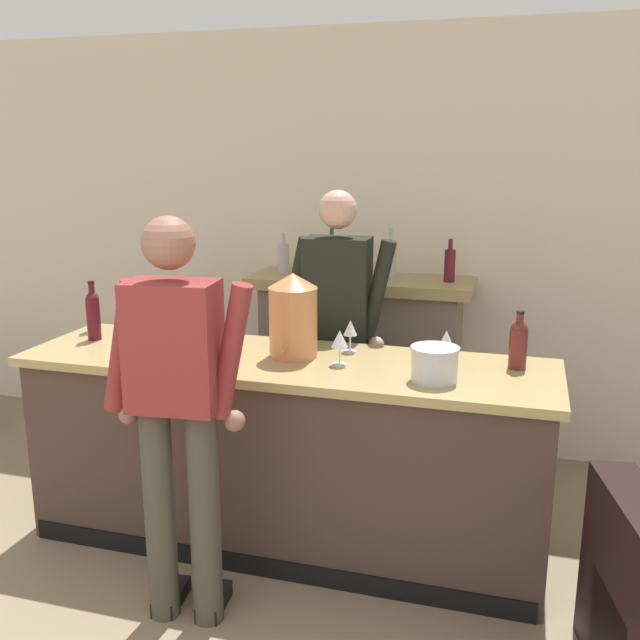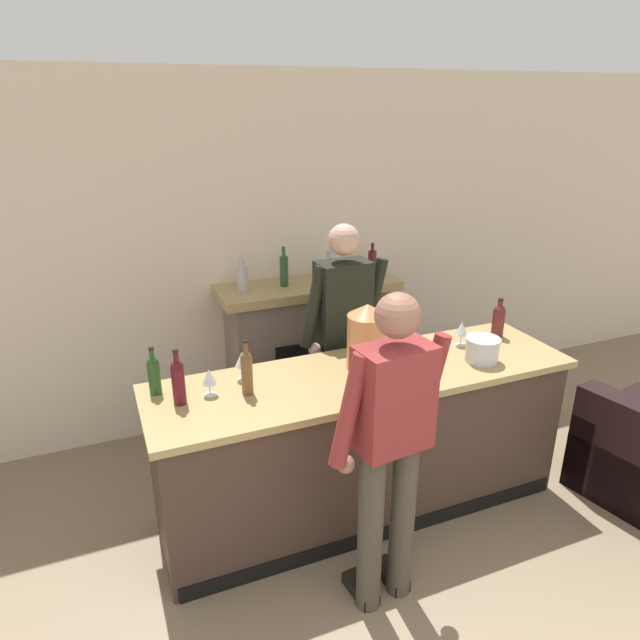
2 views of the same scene
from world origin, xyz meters
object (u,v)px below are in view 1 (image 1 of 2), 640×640
person_customer (177,408)px  wine_bottle_riesling_slim (152,320)px  wine_bottle_rose_blush (94,309)px  wine_glass_front_right (340,340)px  fireplace_stone (360,364)px  ice_bucket_steel (435,364)px  person_bartender (337,333)px  wine_bottle_cabernet_heavy (93,314)px  copper_dispenser (293,315)px  wine_bottle_merlot_tall (518,342)px  wine_glass_front_left (446,341)px  wine_glass_back_row (125,320)px  wine_glass_by_dispenser (172,315)px  wine_glass_near_bucket (350,329)px

person_customer → wine_bottle_riesling_slim: (-0.51, 0.72, 0.16)m
wine_bottle_rose_blush → wine_glass_front_right: 1.51m
person_customer → wine_bottle_riesling_slim: size_ratio=5.39×
fireplace_stone → ice_bucket_steel: 1.57m
person_bartender → wine_bottle_cabernet_heavy: bearing=-156.5°
person_customer → copper_dispenser: (0.25, 0.76, 0.23)m
wine_bottle_merlot_tall → wine_glass_front_left: wine_bottle_merlot_tall is taller
wine_bottle_rose_blush → wine_glass_back_row: 0.31m
fireplace_stone → wine_bottle_riesling_slim: size_ratio=4.66×
person_customer → wine_bottle_merlot_tall: 1.58m
wine_glass_front_right → wine_glass_front_left: 0.50m
person_customer → person_bartender: (0.33, 1.28, 0.02)m
fireplace_stone → wine_glass_by_dispenser: bearing=-128.1°
wine_bottle_rose_blush → wine_glass_by_dispenser: wine_bottle_rose_blush is taller
wine_bottle_merlot_tall → wine_glass_back_row: wine_bottle_merlot_tall is taller
person_bartender → wine_glass_front_left: 0.81m
fireplace_stone → wine_bottle_rose_blush: fireplace_stone is taller
copper_dispenser → wine_glass_front_left: size_ratio=2.46×
wine_glass_front_right → wine_glass_front_left: bearing=16.7°
ice_bucket_steel → wine_glass_near_bucket: (-0.47, 0.34, 0.04)m
wine_bottle_rose_blush → wine_glass_near_bucket: size_ratio=1.70×
copper_dispenser → fireplace_stone: bearing=86.5°
ice_bucket_steel → wine_bottle_cabernet_heavy: bearing=174.4°
person_customer → wine_glass_front_left: size_ratio=10.31×
person_bartender → wine_glass_by_dispenser: size_ratio=9.98×
copper_dispenser → wine_glass_front_right: bearing=-17.2°
person_bartender → wine_glass_near_bucket: person_bartender is taller
wine_glass_back_row → wine_glass_by_dispenser: 0.25m
wine_bottle_merlot_tall → wine_bottle_riesling_slim: bearing=-175.7°
fireplace_stone → wine_bottle_rose_blush: 1.73m
fireplace_stone → person_customer: person_customer is taller
person_customer → wine_glass_near_bucket: (0.50, 0.91, 0.14)m
person_bartender → copper_dispenser: 0.57m
wine_glass_near_bucket → wine_glass_front_left: bearing=-10.0°
ice_bucket_steel → wine_glass_front_right: wine_glass_front_right is taller
person_bartender → wine_bottle_riesling_slim: size_ratio=5.48×
wine_glass_near_bucket → person_customer: bearing=-118.7°
wine_bottle_cabernet_heavy → wine_bottle_rose_blush: 0.20m
person_bartender → wine_glass_back_row: size_ratio=10.98×
wine_glass_by_dispenser → fireplace_stone: bearing=51.9°
wine_glass_by_dispenser → wine_glass_front_right: (0.99, -0.22, -0.01)m
wine_bottle_riesling_slim → wine_glass_back_row: size_ratio=2.00×
ice_bucket_steel → wine_bottle_rose_blush: bearing=169.9°
copper_dispenser → wine_bottle_rose_blush: 1.25m
ice_bucket_steel → wine_bottle_rose_blush: wine_bottle_rose_blush is taller
fireplace_stone → person_bartender: size_ratio=0.85×
wine_bottle_merlot_tall → copper_dispenser: bearing=-174.5°
wine_bottle_merlot_tall → wine_glass_by_dispenser: bearing=178.8°
fireplace_stone → wine_glass_front_right: bearing=-81.6°
fireplace_stone → wine_glass_by_dispenser: 1.41m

